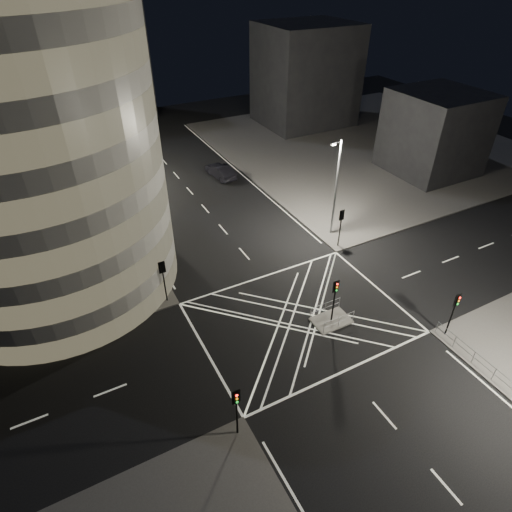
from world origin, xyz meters
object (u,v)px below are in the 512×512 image
traffic_signal_fr (341,221)px  central_island (331,320)px  sedan (220,171)px  traffic_signal_island (335,293)px  traffic_signal_nl (236,405)px  traffic_signal_fl (163,274)px  traffic_signal_nr (455,307)px  street_lamp_left_far (93,147)px  street_lamp_right_far (336,186)px  street_lamp_left_near (133,218)px

traffic_signal_fr → central_island: bearing=-129.3°
sedan → traffic_signal_island: bearing=77.1°
traffic_signal_nl → traffic_signal_fr: bearing=37.7°
traffic_signal_fl → traffic_signal_nr: size_ratio=1.00×
traffic_signal_island → street_lamp_left_far: (-11.44, 31.50, 2.63)m
traffic_signal_fl → traffic_signal_nl: 13.60m
traffic_signal_nl → traffic_signal_fl: bearing=90.0°
street_lamp_left_far → street_lamp_right_far: 28.23m
street_lamp_right_far → sedan: size_ratio=1.94×
central_island → traffic_signal_nr: bearing=-37.9°
traffic_signal_nr → street_lamp_right_far: size_ratio=0.40×
traffic_signal_nl → street_lamp_right_far: (18.24, 15.80, 2.63)m
traffic_signal_island → street_lamp_left_near: bearing=130.3°
traffic_signal_fl → street_lamp_right_far: 18.55m
traffic_signal_nl → street_lamp_left_near: 18.99m
central_island → traffic_signal_nl: size_ratio=0.75×
traffic_signal_fl → street_lamp_right_far: street_lamp_right_far is taller
central_island → street_lamp_right_far: street_lamp_right_far is taller
traffic_signal_nl → traffic_signal_fr: same height
traffic_signal_fr → street_lamp_left_near: size_ratio=0.40×
central_island → traffic_signal_nl: 12.36m
central_island → traffic_signal_nr: 9.08m
traffic_signal_fl → traffic_signal_fr: (17.60, 0.00, 0.00)m
street_lamp_right_far → sedan: street_lamp_right_far is taller
traffic_signal_fr → traffic_signal_nr: (0.00, -13.60, 0.00)m
traffic_signal_island → street_lamp_right_far: 13.13m
sedan → street_lamp_left_far: bearing=-19.7°
traffic_signal_island → street_lamp_left_far: bearing=110.0°
traffic_signal_nl → street_lamp_right_far: street_lamp_right_far is taller
street_lamp_left_near → sedan: street_lamp_left_near is taller
traffic_signal_fl → traffic_signal_nl: same height
street_lamp_left_near → street_lamp_right_far: (18.87, -3.00, 0.00)m
traffic_signal_fr → street_lamp_left_near: (-18.24, 5.20, 2.63)m
traffic_signal_nl → sedan: bearing=67.8°
traffic_signal_fr → traffic_signal_island: size_ratio=1.00×
traffic_signal_nl → traffic_signal_nr: size_ratio=1.00×
street_lamp_left_near → sedan: size_ratio=1.94×
traffic_signal_fr → street_lamp_left_near: street_lamp_left_near is taller
street_lamp_left_near → street_lamp_left_far: same height
street_lamp_left_near → traffic_signal_nl: bearing=-88.1°
traffic_signal_nl → sedan: 36.31m
sedan → traffic_signal_nl: bearing=60.8°
central_island → traffic_signal_fl: 13.91m
traffic_signal_nr → traffic_signal_island: size_ratio=1.00×
traffic_signal_fr → sedan: size_ratio=0.78×
street_lamp_left_far → street_lamp_right_far: bearing=-48.1°
street_lamp_left_far → street_lamp_left_near: bearing=-90.0°
traffic_signal_nr → street_lamp_left_near: (-18.24, 18.80, 2.63)m
street_lamp_right_far → central_island: bearing=-125.3°
traffic_signal_fr → traffic_signal_nr: size_ratio=1.00×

